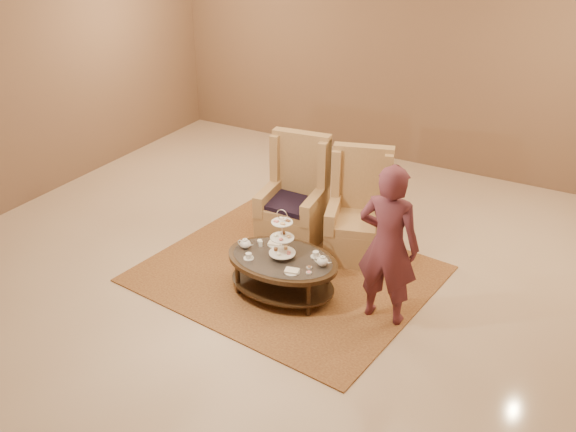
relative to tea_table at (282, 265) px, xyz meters
The scene contains 8 objects.
ground 0.44m from the tea_table, 134.86° to the left, with size 8.00×8.00×0.00m, color beige.
ceiling 0.44m from the tea_table, 134.86° to the left, with size 8.00×8.00×0.02m, color white.
wall_back 4.39m from the tea_table, 92.30° to the left, with size 8.00×0.04×3.50m, color brown.
rug 0.53m from the tea_table, 111.86° to the left, with size 3.27×2.83×0.02m.
tea_table is the anchor object (origin of this frame).
armchair_left 1.24m from the tea_table, 112.77° to the left, with size 0.79×0.82×1.31m.
armchair_right 1.25m from the tea_table, 74.51° to the left, with size 0.87×0.89×1.28m.
person 1.19m from the tea_table, ahead, with size 0.62×0.41×1.68m.
Camera 1 is at (3.02, -5.10, 3.92)m, focal length 40.00 mm.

